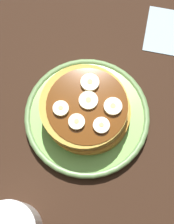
{
  "coord_description": "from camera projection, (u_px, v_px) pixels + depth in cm",
  "views": [
    {
      "loc": [
        -5.56,
        18.21,
        60.2
      ],
      "look_at": [
        0.0,
        0.0,
        3.51
      ],
      "focal_mm": 52.68,
      "sensor_mm": 36.0,
      "label": 1
    }
  ],
  "objects": [
    {
      "name": "banana_slice_1",
      "position": [
        113.0,
        107.0,
        0.56
      ],
      "size": [
        3.17,
        3.17,
        0.95
      ],
      "color": "#F7E9B3",
      "rests_on": "pancake_stack"
    },
    {
      "name": "napkin",
      "position": [
        172.0,
        32.0,
        0.69
      ],
      "size": [
        11.95,
        11.95,
        0.3
      ],
      "primitive_type": "cube",
      "rotation": [
        0.0,
        0.0,
        0.09
      ],
      "color": "#99B2BF",
      "rests_on": "ground_plane"
    },
    {
      "name": "plate",
      "position": [
        87.0,
        116.0,
        0.62
      ],
      "size": [
        23.64,
        23.64,
        2.03
      ],
      "color": "#72B74C",
      "rests_on": "ground_plane"
    },
    {
      "name": "pancake_stack",
      "position": [
        87.0,
        111.0,
        0.59
      ],
      "size": [
        16.39,
        16.17,
        5.49
      ],
      "color": "#A36833",
      "rests_on": "plate"
    },
    {
      "name": "banana_slice_0",
      "position": [
        90.0,
        101.0,
        0.56
      ],
      "size": [
        3.33,
        3.33,
        0.78
      ],
      "color": "#FEECB7",
      "rests_on": "pancake_stack"
    },
    {
      "name": "banana_slice_3",
      "position": [
        90.0,
        83.0,
        0.57
      ],
      "size": [
        3.29,
        3.29,
        0.94
      ],
      "color": "#F6ECB8",
      "rests_on": "pancake_stack"
    },
    {
      "name": "banana_slice_2",
      "position": [
        77.0,
        122.0,
        0.55
      ],
      "size": [
        2.8,
        2.8,
        0.94
      ],
      "color": "beige",
      "rests_on": "pancake_stack"
    },
    {
      "name": "banana_slice_5",
      "position": [
        101.0,
        125.0,
        0.55
      ],
      "size": [
        2.83,
        2.83,
        0.91
      ],
      "color": "beige",
      "rests_on": "pancake_stack"
    },
    {
      "name": "ground_plane",
      "position": [
        87.0,
        120.0,
        0.65
      ],
      "size": [
        140.0,
        140.0,
        3.0
      ],
      "primitive_type": "cube",
      "color": "black"
    },
    {
      "name": "banana_slice_4",
      "position": [
        61.0,
        109.0,
        0.56
      ],
      "size": [
        2.75,
        2.75,
        0.92
      ],
      "color": "beige",
      "rests_on": "pancake_stack"
    }
  ]
}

